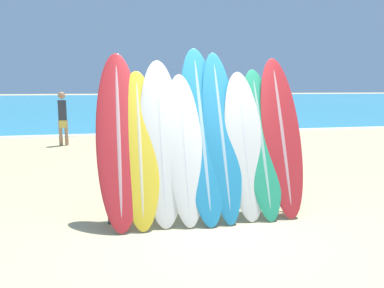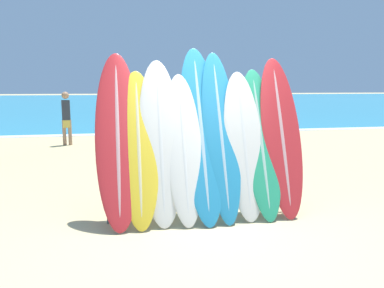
{
  "view_description": "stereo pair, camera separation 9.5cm",
  "coord_description": "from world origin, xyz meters",
  "views": [
    {
      "loc": [
        -1.31,
        -4.5,
        1.84
      ],
      "look_at": [
        -0.12,
        1.21,
        0.92
      ],
      "focal_mm": 35.0,
      "sensor_mm": 36.0,
      "label": 1
    },
    {
      "loc": [
        -1.22,
        -4.52,
        1.84
      ],
      "look_at": [
        -0.12,
        1.21,
        0.92
      ],
      "focal_mm": 35.0,
      "sensor_mm": 36.0,
      "label": 2
    }
  ],
  "objects": [
    {
      "name": "surfboard_slot_7",
      "position": [
        0.74,
        0.45,
        1.04
      ],
      "size": [
        0.52,
        0.95,
        2.08
      ],
      "color": "#289E70",
      "rests_on": "ground_plane"
    },
    {
      "name": "ground_plane",
      "position": [
        0.0,
        0.0,
        0.0
      ],
      "size": [
        160.0,
        160.0,
        0.0
      ],
      "primitive_type": "plane",
      "color": "tan"
    },
    {
      "name": "surfboard_slot_2",
      "position": [
        -0.69,
        0.46,
        1.1
      ],
      "size": [
        0.58,
        0.9,
        2.2
      ],
      "color": "silver",
      "rests_on": "ground_plane"
    },
    {
      "name": "surfboard_slot_4",
      "position": [
        -0.11,
        0.54,
        1.2
      ],
      "size": [
        0.58,
        1.21,
        2.4
      ],
      "color": "teal",
      "rests_on": "ground_plane"
    },
    {
      "name": "surfboard_slot_0",
      "position": [
        -1.26,
        0.49,
        1.15
      ],
      "size": [
        0.59,
        1.09,
        2.3
      ],
      "color": "red",
      "rests_on": "ground_plane"
    },
    {
      "name": "surfboard_slot_5",
      "position": [
        0.16,
        0.51,
        1.17
      ],
      "size": [
        0.51,
        1.11,
        2.33
      ],
      "color": "teal",
      "rests_on": "ground_plane"
    },
    {
      "name": "surfboard_rack",
      "position": [
        -0.12,
        0.41,
        0.49
      ],
      "size": [
        2.64,
        0.04,
        0.9
      ],
      "color": "#47474C",
      "rests_on": "ground_plane"
    },
    {
      "name": "surfboard_slot_6",
      "position": [
        0.48,
        0.43,
        1.02
      ],
      "size": [
        0.56,
        0.83,
        2.04
      ],
      "color": "silver",
      "rests_on": "ground_plane"
    },
    {
      "name": "surfboard_slot_8",
      "position": [
        1.05,
        0.47,
        1.13
      ],
      "size": [
        0.58,
        0.93,
        2.25
      ],
      "color": "red",
      "rests_on": "ground_plane"
    },
    {
      "name": "person_mid_beach",
      "position": [
        2.23,
        6.61,
        0.84
      ],
      "size": [
        0.26,
        0.21,
        1.53
      ],
      "rotation": [
        0.0,
        0.0,
        6.15
      ],
      "color": "#A87A5B",
      "rests_on": "ground_plane"
    },
    {
      "name": "person_near_water",
      "position": [
        -2.84,
        7.48,
        0.9
      ],
      "size": [
        0.28,
        0.22,
        1.64
      ],
      "rotation": [
        0.0,
        0.0,
        3.19
      ],
      "color": "#A87A5B",
      "rests_on": "ground_plane"
    },
    {
      "name": "surfboard_slot_1",
      "position": [
        -0.99,
        0.43,
        1.03
      ],
      "size": [
        0.53,
        0.97,
        2.05
      ],
      "color": "yellow",
      "rests_on": "ground_plane"
    },
    {
      "name": "ocean_water",
      "position": [
        0.0,
        39.11,
        0.0
      ],
      "size": [
        120.0,
        60.0,
        0.01
      ],
      "color": "teal",
      "rests_on": "ground_plane"
    },
    {
      "name": "surfboard_slot_3",
      "position": [
        -0.39,
        0.43,
        1.0
      ],
      "size": [
        0.51,
        0.92,
        2.01
      ],
      "color": "silver",
      "rests_on": "ground_plane"
    }
  ]
}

